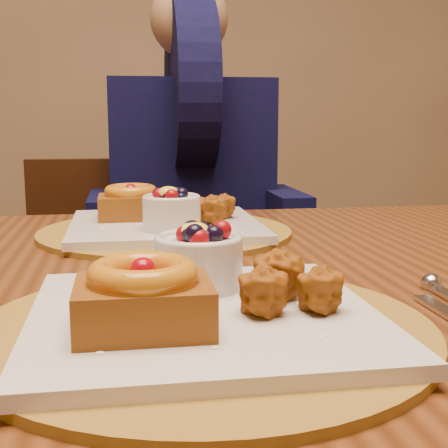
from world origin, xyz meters
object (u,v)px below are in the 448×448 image
(chair_far, at_px, (113,322))
(diner, at_px, (191,154))
(place_setting_far, at_px, (164,221))
(place_setting_near, at_px, (200,306))
(dining_table, at_px, (180,332))

(chair_far, distance_m, diner, 0.44)
(place_setting_far, xyz_separation_m, chair_far, (-0.09, 0.48, -0.32))
(chair_far, bearing_deg, place_setting_far, -76.93)
(place_setting_near, distance_m, place_setting_far, 0.43)
(place_setting_near, bearing_deg, chair_far, 95.59)
(dining_table, relative_size, place_setting_far, 4.21)
(chair_far, height_order, diner, diner)
(place_setting_near, height_order, place_setting_far, same)
(place_setting_far, height_order, diner, diner)
(chair_far, xyz_separation_m, diner, (0.20, 0.11, 0.38))
(chair_far, bearing_deg, dining_table, -79.95)
(dining_table, relative_size, chair_far, 1.92)
(chair_far, bearing_deg, place_setting_near, -81.83)
(dining_table, xyz_separation_m, place_setting_far, (-0.00, 0.22, 0.10))
(place_setting_near, bearing_deg, diner, 84.03)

